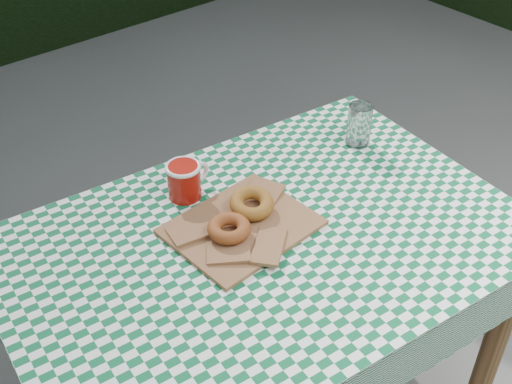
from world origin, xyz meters
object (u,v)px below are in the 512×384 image
paper_bag (242,226)px  drinking_glass (359,125)px  table (265,347)px  coffee_mug (184,181)px

paper_bag → drinking_glass: 0.47m
table → drinking_glass: (0.44, 0.14, 0.44)m
paper_bag → drinking_glass: (0.46, 0.07, 0.05)m
coffee_mug → drinking_glass: 0.50m
coffee_mug → drinking_glass: size_ratio=1.37×
table → coffee_mug: coffee_mug is taller
paper_bag → coffee_mug: bearing=99.0°
paper_bag → drinking_glass: bearing=8.9°
table → drinking_glass: drinking_glass is taller
table → coffee_mug: size_ratio=7.14×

